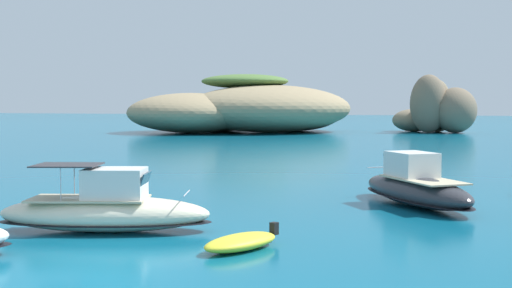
{
  "coord_description": "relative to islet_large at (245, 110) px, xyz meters",
  "views": [
    {
      "loc": [
        8.26,
        -13.83,
        4.09
      ],
      "look_at": [
        0.11,
        14.21,
        2.24
      ],
      "focal_mm": 46.3,
      "sensor_mm": 36.0,
      "label": 1
    }
  ],
  "objects": [
    {
      "name": "ground_plane",
      "position": [
        18.6,
        -73.18,
        -3.01
      ],
      "size": [
        400.0,
        400.0,
        0.0
      ],
      "primitive_type": "plane",
      "color": "#0C5B7A"
    },
    {
      "name": "islet_small",
      "position": [
        25.48,
        5.92,
        -0.03
      ],
      "size": [
        12.84,
        11.34,
        7.81
      ],
      "color": "#84755B",
      "rests_on": "ground"
    },
    {
      "name": "islet_large",
      "position": [
        0.0,
        0.0,
        0.0
      ],
      "size": [
        35.43,
        29.74,
        7.98
      ],
      "color": "#9E8966",
      "rests_on": "ground"
    },
    {
      "name": "dinghy_tender",
      "position": [
        21.42,
        -69.77,
        -2.79
      ],
      "size": [
        2.15,
        2.82,
        0.58
      ],
      "color": "yellow",
      "rests_on": "ground"
    },
    {
      "name": "motorboat_cream",
      "position": [
        16.52,
        -68.49,
        -2.33
      ],
      "size": [
        7.09,
        3.71,
        2.13
      ],
      "color": "beige",
      "rests_on": "ground"
    },
    {
      "name": "motorboat_charcoal",
      "position": [
        25.69,
        -60.32,
        -2.31
      ],
      "size": [
        5.73,
        7.09,
        2.1
      ],
      "color": "#2D2D33",
      "rests_on": "ground"
    }
  ]
}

